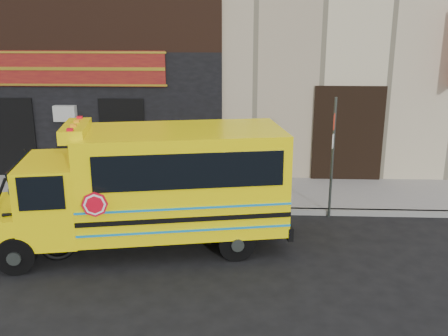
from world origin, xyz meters
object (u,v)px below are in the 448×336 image
object	(u,v)px
school_bus	(152,184)
sign_pole	(333,153)
bicycle	(27,238)
cyclist	(22,226)

from	to	relation	value
school_bus	sign_pole	bearing A→B (deg)	25.08
bicycle	sign_pole	bearing A→B (deg)	-84.65
school_bus	bicycle	size ratio (longest dim) A/B	3.57
bicycle	cyclist	xyz separation A→B (m)	(-0.08, 0.04, 0.26)
bicycle	school_bus	bearing A→B (deg)	-86.23
school_bus	sign_pole	size ratio (longest dim) A/B	2.23
sign_pole	bicycle	bearing A→B (deg)	-155.83
sign_pole	cyclist	world-z (taller)	sign_pole
sign_pole	cyclist	bearing A→B (deg)	-156.39
bicycle	cyclist	size ratio (longest dim) A/B	1.17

